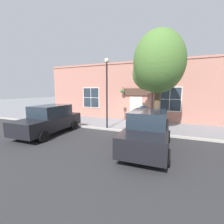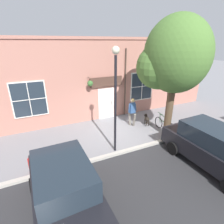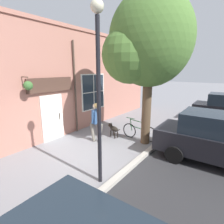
{
  "view_description": "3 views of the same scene",
  "coord_description": "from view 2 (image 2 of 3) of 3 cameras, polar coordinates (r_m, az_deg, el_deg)",
  "views": [
    {
      "loc": [
        11.0,
        3.37,
        2.65
      ],
      "look_at": [
        -0.16,
        -1.21,
        0.92
      ],
      "focal_mm": 24.0,
      "sensor_mm": 36.0,
      "label": 1
    },
    {
      "loc": [
        8.13,
        -4.01,
        4.92
      ],
      "look_at": [
        -0.57,
        -0.01,
        1.06
      ],
      "focal_mm": 28.0,
      "sensor_mm": 36.0,
      "label": 2
    },
    {
      "loc": [
        4.59,
        -4.28,
        3.18
      ],
      "look_at": [
        -0.05,
        2.0,
        1.29
      ],
      "focal_mm": 28.0,
      "sensor_mm": 36.0,
      "label": 3
    }
  ],
  "objects": [
    {
      "name": "ground_plane",
      "position": [
        10.31,
        1.37,
        -6.55
      ],
      "size": [
        90.0,
        90.0,
        0.0
      ],
      "primitive_type": "plane",
      "color": "gray"
    },
    {
      "name": "curb_and_road",
      "position": [
        6.73,
        26.84,
        -27.87
      ],
      "size": [
        10.1,
        28.0,
        0.12
      ],
      "color": "#B2ADA3",
      "rests_on": "ground_plane"
    },
    {
      "name": "storefront_facade",
      "position": [
        11.44,
        -3.79,
        10.22
      ],
      "size": [
        0.95,
        18.0,
        5.21
      ],
      "color": "#B27566",
      "rests_on": "ground_plane"
    },
    {
      "name": "pedestrian_walking",
      "position": [
        10.74,
        6.66,
        0.86
      ],
      "size": [
        0.67,
        0.58,
        1.78
      ],
      "color": "#6B665B",
      "rests_on": "ground_plane"
    },
    {
      "name": "dog_on_leash",
      "position": [
        11.25,
        11.28,
        -2.09
      ],
      "size": [
        0.94,
        0.46,
        0.64
      ],
      "color": "black",
      "rests_on": "ground_plane"
    },
    {
      "name": "street_tree_by_curb",
      "position": [
        9.32,
        18.98,
        16.18
      ],
      "size": [
        3.34,
        3.2,
        6.16
      ],
      "color": "brown",
      "rests_on": "ground_plane"
    },
    {
      "name": "leaning_bicycle",
      "position": [
        10.74,
        16.88,
        -4.06
      ],
      "size": [
        1.74,
        0.16,
        1.0
      ],
      "color": "black",
      "rests_on": "ground_plane"
    },
    {
      "name": "parked_car_nearest_curb",
      "position": [
        5.73,
        -14.96,
        -23.86
      ],
      "size": [
        4.35,
        2.03,
        1.75
      ],
      "color": "black",
      "rests_on": "ground_plane"
    },
    {
      "name": "parked_car_mid_block",
      "position": [
        8.47,
        30.08,
        -9.83
      ],
      "size": [
        4.35,
        2.03,
        1.75
      ],
      "color": "black",
      "rests_on": "ground_plane"
    },
    {
      "name": "street_lamp",
      "position": [
        7.44,
        1.14,
        8.0
      ],
      "size": [
        0.32,
        0.32,
        4.78
      ],
      "color": "black",
      "rests_on": "ground_plane"
    },
    {
      "name": "fire_hydrant",
      "position": [
        7.88,
        -24.88,
        -15.48
      ],
      "size": [
        0.34,
        0.2,
        0.77
      ],
      "color": "red",
      "rests_on": "ground_plane"
    }
  ]
}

